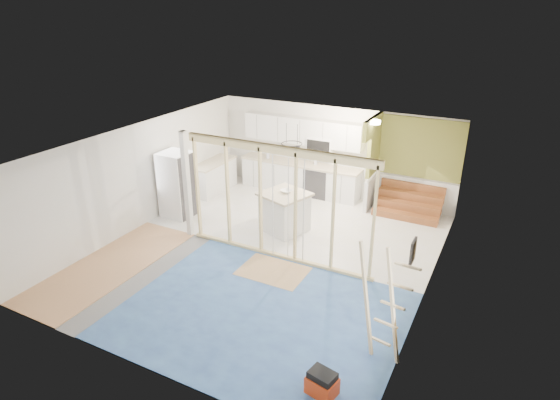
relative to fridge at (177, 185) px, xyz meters
The scene contains 17 objects.
room 3.15m from the fridge, 13.97° to the right, with size 7.01×8.01×2.61m.
floor_overlays 3.30m from the fridge, 12.58° to the right, with size 7.00×8.00×0.03m.
stud_frame 3.00m from the fridge, 14.99° to the right, with size 4.66×0.14×2.60m.
base_cabinets 3.00m from the fridge, 61.37° to the left, with size 4.45×2.24×0.93m.
upper_cabinets 3.88m from the fridge, 54.40° to the left, with size 3.60×0.41×0.85m.
green_partition 5.85m from the fridge, 29.78° to the left, with size 2.25×1.51×2.60m.
pot_rack 3.16m from the fridge, 22.65° to the left, with size 0.52×0.52×0.72m.
sheathing_panel 7.08m from the fridge, 22.93° to the right, with size 0.02×4.00×2.60m, color tan.
electrical_panel 6.85m from the fridge, 18.44° to the right, with size 0.04×0.30×0.40m, color #323237.
ceiling_light 5.24m from the fridge, 26.88° to the left, with size 0.32×0.32×0.08m, color #FFEABF.
fridge is the anchor object (origin of this frame).
island 2.94m from the fridge, ahead, with size 1.30×1.30×1.01m.
bowl 2.95m from the fridge, 10.62° to the left, with size 0.27×0.27×0.07m, color white.
soap_bottle_a 3.08m from the fridge, 68.77° to the left, with size 0.10×0.11×0.27m, color silver.
soap_bottle_b 3.97m from the fridge, 48.91° to the left, with size 0.09×0.09×0.19m, color silver.
toolbox 7.00m from the fridge, 34.70° to the right, with size 0.48×0.40×0.40m.
ladder 6.80m from the fridge, 24.01° to the right, with size 1.00×0.23×1.90m.
Camera 1 is at (4.52, -8.07, 5.28)m, focal length 30.00 mm.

